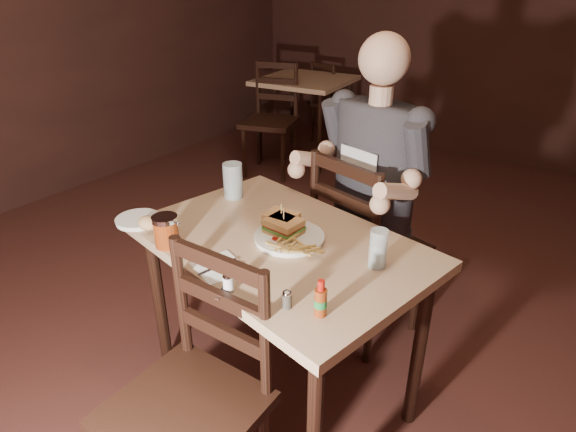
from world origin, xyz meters
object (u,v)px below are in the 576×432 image
Objects in this scene: chair_far at (369,247)px; dinner_plate at (289,238)px; chair_near at (184,410)px; side_plate at (138,220)px; diner at (370,151)px; glass_right at (378,249)px; bg_chair_near at (270,122)px; hot_sauce at (321,298)px; glass_left at (233,181)px; syrup_dispenser at (166,231)px; bg_chair_far at (334,103)px; main_table at (280,262)px; bg_table at (305,88)px.

chair_far is 3.80× the size of dinner_plate.
side_plate is (-0.61, 0.36, 0.31)m from chair_near.
diner is 0.60m from glass_right.
bg_chair_near reaches higher than hot_sauce.
chair_far reaches higher than dinner_plate.
glass_left reaches higher than syrup_dispenser.
bg_chair_far is 3.70m from glass_right.
bg_chair_near is (-1.64, 2.03, -0.20)m from main_table.
glass_left reaches higher than dinner_plate.
diner is 0.57m from dinner_plate.
side_plate is at bearing -110.10° from glass_left.
side_plate is at bearing -82.44° from bg_chair_near.
glass_right is at bearing 8.13° from main_table.
diner is at bearing -49.75° from bg_table.
chair_far is 0.73m from glass_left.
side_plate is at bearing -163.66° from glass_right.
syrup_dispenser reaches higher than bg_chair_far.
dinner_plate is (1.67, -3.10, 0.35)m from bg_chair_far.
dinner_plate is at bearing -68.81° from bg_chair_near.
bg_table is 1.04× the size of bg_chair_far.
glass_right is 0.33m from hot_sauce.
syrup_dispenser is (-0.66, 0.01, -0.00)m from hot_sauce.
hot_sauce is at bearing 136.64° from bg_chair_far.
dinner_plate is 1.50× the size of side_plate.
syrup_dispenser reaches higher than main_table.
side_plate is (-0.90, 0.06, -0.05)m from hot_sauce.
bg_table is 3.23m from glass_right.
syrup_dispenser is (1.34, -2.84, 0.15)m from bg_table.
hot_sauce is (2.00, -3.40, 0.40)m from bg_chair_far.
hot_sauce is (2.00, -2.30, 0.35)m from bg_chair_near.
glass_left is 0.92× the size of side_plate.
hot_sauce is (0.33, -0.30, 0.05)m from dinner_plate.
glass_left is at bearing 54.28° from chair_far.
hot_sauce is at bearing 43.95° from chair_near.
diner reaches higher than syrup_dispenser.
syrup_dispenser is at bearing -154.50° from glass_right.
glass_right is at bearing 5.25° from dinner_plate.
side_plate is (-0.57, -0.24, -0.00)m from dinner_plate.
bg_table is at bearing 71.39° from bg_chair_near.
diner is at bearing 109.06° from hot_sauce.
glass_left reaches higher than hot_sauce.
bg_chair_far is 3.67m from syrup_dispenser.
glass_right is (0.76, -0.13, -0.01)m from glass_left.
diner is 8.13× the size of syrup_dispenser.
bg_chair_near is at bearing -26.68° from chair_far.
bg_chair_far is (-1.71, 3.70, -0.03)m from chair_near.
chair_far is (1.72, -1.97, -0.20)m from bg_table.
chair_near reaches higher than side_plate.
bg_chair_far is 3.53m from side_plate.
bg_chair_near is 2.25m from glass_left.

